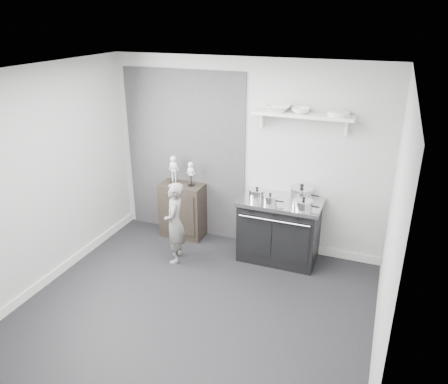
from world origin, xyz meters
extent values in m
plane|color=black|center=(0.00, 0.00, 0.00)|extent=(4.00, 4.00, 0.00)
cube|color=#AFAFAC|center=(0.00, 1.80, 1.35)|extent=(4.00, 0.02, 2.70)
cube|color=#AFAFAC|center=(0.00, -1.80, 1.35)|extent=(4.00, 0.02, 2.70)
cube|color=#AFAFAC|center=(-2.00, 0.00, 1.35)|extent=(0.02, 3.60, 2.70)
cube|color=#AFAFAC|center=(2.00, 0.00, 1.35)|extent=(0.02, 3.60, 2.70)
cube|color=silver|center=(0.00, 0.00, 2.70)|extent=(4.00, 3.60, 0.02)
cube|color=black|center=(-0.95, 1.79, 1.25)|extent=(1.90, 0.02, 2.50)
cube|color=silver|center=(1.00, 1.78, 0.06)|extent=(2.00, 0.03, 0.12)
cube|color=silver|center=(-1.98, 0.00, 0.06)|extent=(0.03, 3.60, 0.12)
cube|color=silver|center=(0.80, 1.67, 2.02)|extent=(1.30, 0.26, 0.04)
cube|color=silver|center=(0.25, 1.74, 1.90)|extent=(0.03, 0.12, 0.20)
cube|color=silver|center=(1.35, 1.74, 1.90)|extent=(0.03, 0.12, 0.20)
cube|color=black|center=(0.62, 1.48, 0.42)|extent=(1.05, 0.63, 0.84)
cube|color=silver|center=(0.62, 1.48, 0.87)|extent=(1.11, 0.67, 0.05)
cube|color=black|center=(0.37, 1.17, 0.44)|extent=(0.44, 0.02, 0.55)
cube|color=black|center=(0.87, 1.17, 0.44)|extent=(0.44, 0.02, 0.55)
cylinder|color=silver|center=(0.62, 1.13, 0.73)|extent=(0.94, 0.02, 0.02)
cylinder|color=black|center=(0.31, 1.15, 0.82)|extent=(0.04, 0.03, 0.04)
cylinder|color=black|center=(0.62, 1.15, 0.82)|extent=(0.04, 0.03, 0.04)
cylinder|color=black|center=(0.94, 1.15, 0.82)|extent=(0.04, 0.03, 0.04)
cube|color=black|center=(-0.92, 1.61, 0.42)|extent=(0.65, 0.38, 0.85)
imported|color=slate|center=(-0.70, 0.90, 0.58)|extent=(0.39, 0.49, 1.16)
cylinder|color=silver|center=(0.31, 1.38, 0.96)|extent=(0.21, 0.21, 0.13)
cylinder|color=silver|center=(0.31, 1.38, 1.03)|extent=(0.22, 0.22, 0.02)
sphere|color=black|center=(0.31, 1.38, 1.05)|extent=(0.04, 0.04, 0.04)
cylinder|color=black|center=(0.46, 1.38, 0.96)|extent=(0.10, 0.02, 0.02)
cylinder|color=silver|center=(0.87, 1.60, 0.97)|extent=(0.30, 0.30, 0.15)
cylinder|color=silver|center=(0.87, 1.60, 1.05)|extent=(0.31, 0.31, 0.02)
sphere|color=black|center=(0.87, 1.60, 1.09)|extent=(0.05, 0.05, 0.05)
cylinder|color=black|center=(1.06, 1.60, 0.97)|extent=(0.10, 0.02, 0.02)
cylinder|color=silver|center=(0.96, 1.30, 0.94)|extent=(0.24, 0.24, 0.11)
cylinder|color=silver|center=(0.96, 1.30, 1.01)|extent=(0.24, 0.24, 0.02)
sphere|color=black|center=(0.96, 1.30, 1.03)|extent=(0.04, 0.04, 0.04)
cylinder|color=black|center=(1.12, 1.30, 0.94)|extent=(0.10, 0.02, 0.02)
cylinder|color=silver|center=(0.52, 1.30, 0.95)|extent=(0.19, 0.19, 0.11)
cylinder|color=silver|center=(0.52, 1.30, 1.01)|extent=(0.20, 0.20, 0.02)
sphere|color=black|center=(0.52, 1.30, 1.03)|extent=(0.03, 0.03, 0.03)
cylinder|color=black|center=(0.65, 1.30, 0.95)|extent=(0.10, 0.02, 0.02)
imported|color=white|center=(0.47, 1.67, 2.08)|extent=(0.34, 0.34, 0.08)
imported|color=white|center=(0.77, 1.67, 2.08)|extent=(0.23, 0.23, 0.07)
cylinder|color=silver|center=(1.24, 1.67, 2.07)|extent=(0.27, 0.27, 0.06)
camera|label=1|loc=(1.84, -3.82, 3.24)|focal=35.00mm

